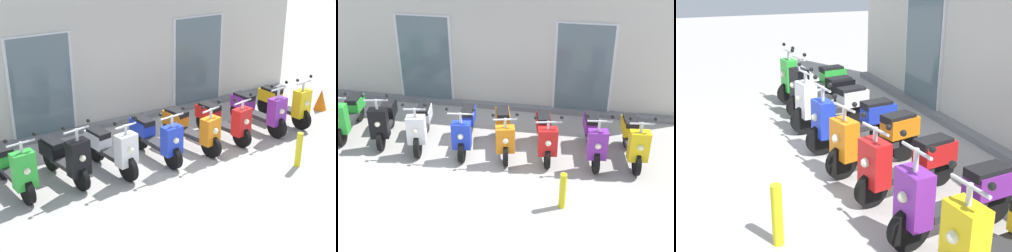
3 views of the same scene
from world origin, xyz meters
TOP-DOWN VIEW (x-y plane):
  - ground_plane at (0.00, 0.00)m, footprint 40.00×40.00m
  - storefront_facade at (0.00, 3.08)m, footprint 9.65×0.50m
  - scooter_green at (-3.19, 0.96)m, footprint 0.59×1.60m
  - scooter_black at (-2.26, 0.86)m, footprint 0.66×1.50m
  - scooter_white at (-1.39, 0.78)m, footprint 0.62×1.57m
  - scooter_blue at (-0.40, 0.81)m, footprint 0.60×1.60m
  - scooter_orange at (0.44, 0.82)m, footprint 0.70×1.58m
  - scooter_red at (1.31, 0.88)m, footprint 0.67×1.53m
  - scooter_purple at (2.31, 0.91)m, footprint 0.58×1.64m
  - scooter_yellow at (3.10, 0.92)m, footprint 0.56×1.56m
  - traffic_cone at (4.50, 1.11)m, footprint 0.32×0.32m
  - curb_bollard at (1.81, -0.88)m, footprint 0.12×0.12m

SIDE VIEW (x-z plane):
  - ground_plane at x=0.00m, z-range 0.00..0.00m
  - traffic_cone at x=4.50m, z-range 0.00..0.52m
  - curb_bollard at x=1.81m, z-range 0.00..0.70m
  - scooter_red at x=1.31m, z-range -0.11..1.03m
  - scooter_blue at x=-0.40m, z-range -0.13..1.07m
  - scooter_green at x=-3.19m, z-range -0.15..1.09m
  - scooter_white at x=-1.39m, z-range -0.13..1.08m
  - scooter_purple at x=2.31m, z-range -0.15..1.10m
  - scooter_black at x=-2.26m, z-range -0.16..1.13m
  - scooter_orange at x=0.44m, z-range -0.10..1.06m
  - scooter_yellow at x=3.10m, z-range -0.12..1.12m
  - storefront_facade at x=0.00m, z-range -0.06..3.75m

